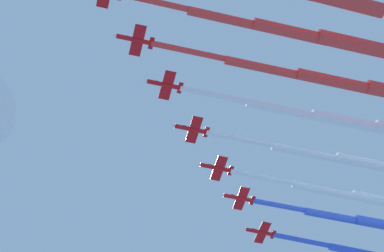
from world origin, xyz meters
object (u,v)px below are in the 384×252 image
(jet_starboard_inner, at_px, (341,82))
(jet_starboard_mid, at_px, (376,165))
(jet_port_mid, at_px, (352,123))
(jet_port_inner, at_px, (293,32))

(jet_starboard_inner, relative_size, jet_starboard_mid, 1.01)
(jet_port_mid, xyz_separation_m, jet_starboard_mid, (-10.52, -11.35, -0.92))
(jet_port_inner, xyz_separation_m, jet_starboard_inner, (-15.54, -11.28, 0.40))
(jet_port_mid, height_order, jet_starboard_mid, jet_port_mid)
(jet_port_inner, height_order, jet_starboard_mid, jet_starboard_mid)
(jet_starboard_inner, bearing_deg, jet_starboard_mid, -127.40)
(jet_starboard_inner, bearing_deg, jet_port_mid, -121.10)
(jet_port_inner, height_order, jet_port_mid, jet_port_mid)
(jet_starboard_inner, distance_m, jet_starboard_mid, 28.65)
(jet_port_mid, bearing_deg, jet_starboard_inner, 58.90)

